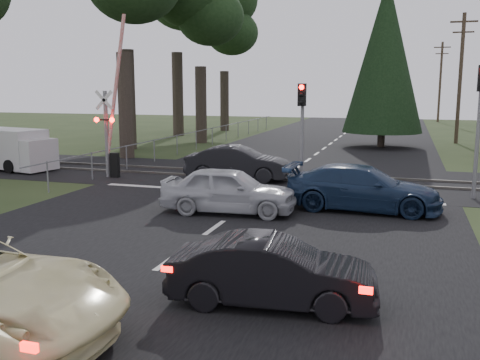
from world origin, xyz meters
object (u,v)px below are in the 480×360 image
at_px(crossing_signal, 111,131).
at_px(traffic_signal_center, 302,116).
at_px(utility_pole_mid, 460,76).
at_px(utility_pole_far, 440,80).
at_px(dark_hatchback, 272,272).
at_px(silver_car, 229,190).
at_px(white_van, 9,149).
at_px(blue_sedan, 362,188).
at_px(dark_car_far, 238,163).

relative_size(crossing_signal, traffic_signal_center, 1.70).
relative_size(traffic_signal_center, utility_pole_mid, 0.46).
bearing_deg(traffic_signal_center, utility_pole_far, 80.40).
bearing_deg(dark_hatchback, utility_pole_far, -11.52).
distance_m(silver_car, white_van, 14.23).
height_order(crossing_signal, blue_sedan, crossing_signal).
xyz_separation_m(utility_pole_far, dark_car_far, (-10.26, -44.23, -3.99)).
bearing_deg(utility_pole_far, crossing_signal, -109.23).
distance_m(dark_hatchback, silver_car, 7.38).
height_order(traffic_signal_center, dark_car_far, traffic_signal_center).
bearing_deg(utility_pole_mid, dark_hatchback, -100.03).
bearing_deg(dark_hatchback, dark_car_far, 14.35).
height_order(utility_pole_mid, dark_car_far, utility_pole_mid).
bearing_deg(silver_car, utility_pole_far, -14.42).
relative_size(utility_pole_mid, blue_sedan, 1.80).
height_order(utility_pole_mid, dark_hatchback, utility_pole_mid).
distance_m(blue_sedan, dark_car_far, 6.99).
distance_m(utility_pole_mid, blue_sedan, 24.25).
distance_m(crossing_signal, traffic_signal_center, 8.36).
distance_m(crossing_signal, utility_pole_mid, 25.78).
bearing_deg(silver_car, crossing_signal, 50.77).
bearing_deg(white_van, crossing_signal, 5.19).
distance_m(traffic_signal_center, blue_sedan, 5.42).
height_order(crossing_signal, traffic_signal_center, crossing_signal).
relative_size(utility_pole_far, white_van, 1.71).
bearing_deg(silver_car, blue_sedan, -72.24).
relative_size(dark_hatchback, dark_car_far, 0.85).
relative_size(dark_hatchback, white_van, 0.72).
height_order(traffic_signal_center, utility_pole_mid, utility_pole_mid).
height_order(traffic_signal_center, utility_pole_far, utility_pole_far).
bearing_deg(blue_sedan, dark_car_far, 54.60).
xyz_separation_m(utility_pole_mid, white_van, (-21.80, -19.58, -3.73)).
distance_m(crossing_signal, dark_car_far, 5.76).
height_order(traffic_signal_center, silver_car, traffic_signal_center).
bearing_deg(utility_pole_far, white_van, -116.07).
bearing_deg(dark_hatchback, crossing_signal, 35.34).
bearing_deg(utility_pole_mid, crossing_signal, -127.97).
bearing_deg(traffic_signal_center, silver_car, -101.73).
height_order(traffic_signal_center, dark_hatchback, traffic_signal_center).
distance_m(utility_pole_far, dark_hatchback, 57.23).
bearing_deg(silver_car, utility_pole_mid, -23.69).
bearing_deg(silver_car, traffic_signal_center, -16.30).
bearing_deg(dark_hatchback, silver_car, 18.78).
height_order(blue_sedan, dark_car_far, dark_car_far).
xyz_separation_m(dark_hatchback, white_van, (-16.18, 12.23, 0.37)).
relative_size(traffic_signal_center, blue_sedan, 0.82).
relative_size(utility_pole_mid, dark_hatchback, 2.38).
bearing_deg(silver_car, white_van, 62.55).
relative_size(crossing_signal, utility_pole_far, 0.77).
relative_size(crossing_signal, dark_car_far, 1.57).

